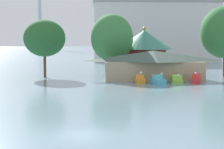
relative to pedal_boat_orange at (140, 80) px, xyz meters
name	(u,v)px	position (x,y,z in m)	size (l,w,h in m)	color
ground_plane	(86,135)	(-6.78, -32.96, -0.51)	(2000.00, 2000.00, 0.00)	slate
pedal_boat_orange	(140,80)	(0.00, 0.00, 0.00)	(1.41, 2.34, 1.79)	orange
pedal_boat_cyan	(158,80)	(2.44, -1.41, 0.02)	(2.15, 3.08, 1.73)	#4CB7CC
pedal_boat_lime	(177,80)	(5.51, 0.10, -0.03)	(1.99, 2.84, 1.41)	#8CCC3F
pedal_boat_red	(196,79)	(8.31, -0.15, 0.07)	(2.16, 3.19, 1.72)	red
boathouse	(153,65)	(2.58, 5.10, 1.98)	(16.73, 7.36, 4.73)	tan
green_roof_pavilion	(144,49)	(2.31, 15.90, 4.28)	(10.94, 10.94, 9.04)	#993328
shoreline_tree_tall_left	(45,38)	(-15.60, 10.77, 6.28)	(7.25, 7.25, 10.00)	brown
shoreline_tree_mid	(112,38)	(-3.89, 11.46, 6.33)	(7.49, 7.49, 11.05)	brown
background_building_block	(155,32)	(11.77, 70.18, 9.25)	(40.03, 16.76, 19.48)	silver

